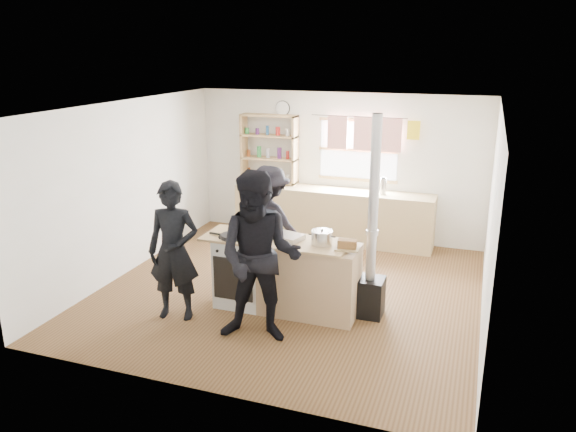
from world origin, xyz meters
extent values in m
cube|color=brown|center=(0.00, 0.00, -0.01)|extent=(5.00, 5.00, 0.01)
cube|color=tan|center=(0.00, 2.22, 0.45)|extent=(3.40, 0.55, 0.90)
cube|color=tan|center=(-1.20, 2.34, 0.94)|extent=(1.00, 0.28, 0.03)
cube|color=tan|center=(-1.20, 2.34, 1.33)|extent=(1.00, 0.28, 0.03)
cube|color=tan|center=(-1.20, 2.34, 1.74)|extent=(1.00, 0.28, 0.03)
cube|color=tan|center=(-1.20, 2.34, 2.08)|extent=(1.00, 0.28, 0.03)
cube|color=tan|center=(-1.68, 2.34, 1.50)|extent=(0.04, 0.28, 1.20)
cube|color=tan|center=(-0.72, 2.34, 1.50)|extent=(0.04, 0.28, 1.20)
cylinder|color=silver|center=(0.84, 2.22, 1.03)|extent=(0.10, 0.10, 0.26)
cube|color=white|center=(-0.45, -0.55, 0.45)|extent=(0.60, 0.60, 0.90)
cube|color=tan|center=(0.45, -0.55, 0.45)|extent=(1.20, 0.60, 0.90)
cube|color=tan|center=(0.00, -0.55, 0.92)|extent=(1.84, 0.64, 0.03)
cylinder|color=black|center=(-0.51, -0.70, 0.96)|extent=(0.33, 0.33, 0.05)
cylinder|color=#285A1F|center=(-0.51, -0.70, 0.97)|extent=(0.27, 0.27, 0.02)
cube|color=silver|center=(0.15, -0.52, 0.96)|extent=(0.43, 0.37, 0.07)
cube|color=brown|center=(0.15, -0.52, 0.98)|extent=(0.37, 0.31, 0.02)
cylinder|color=#BBBBBE|center=(-0.39, -0.43, 1.01)|extent=(0.22, 0.22, 0.15)
cylinder|color=#BBBBBE|center=(-0.39, -0.43, 1.09)|extent=(0.23, 0.23, 0.01)
sphere|color=black|center=(-0.39, -0.43, 1.10)|extent=(0.03, 0.03, 0.03)
cylinder|color=silver|center=(0.60, -0.56, 1.01)|extent=(0.25, 0.25, 0.16)
cylinder|color=silver|center=(0.60, -0.56, 1.10)|extent=(0.26, 0.26, 0.01)
sphere|color=black|center=(0.60, -0.56, 1.11)|extent=(0.03, 0.03, 0.03)
cube|color=tan|center=(0.93, -0.62, 0.94)|extent=(0.30, 0.23, 0.02)
cube|color=olive|center=(0.93, -0.62, 1.00)|extent=(0.23, 0.13, 0.10)
cube|color=black|center=(1.17, -0.36, 0.24)|extent=(0.35, 0.35, 0.49)
cylinder|color=#ADADB2|center=(1.17, -0.36, 1.49)|extent=(0.12, 0.12, 2.01)
imported|color=black|center=(-1.07, -1.18, 0.86)|extent=(0.70, 0.53, 1.72)
imported|color=black|center=(0.12, -1.35, 0.98)|extent=(1.07, 0.90, 1.96)
imported|color=black|center=(-0.41, 0.30, 0.83)|extent=(1.15, 0.76, 1.65)
camera|label=1|loc=(2.33, -6.70, 3.22)|focal=35.00mm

